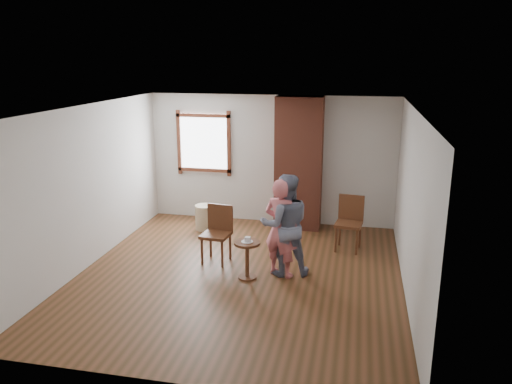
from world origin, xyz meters
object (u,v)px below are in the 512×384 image
Objects in this scene: person_pink at (281,228)px; man at (285,225)px; dining_chair_right at (350,220)px; side_table at (247,254)px; stoneware_crock at (205,217)px; dining_chair_left at (218,230)px.

man is at bearing -102.79° from person_pink.
side_table is at bearing -125.19° from dining_chair_right.
side_table is at bearing 13.82° from man.
person_pink is (-0.05, -0.07, -0.03)m from man.
stoneware_crock is 2.88m from dining_chair_right.
dining_chair_right is (2.82, -0.46, 0.29)m from stoneware_crock.
person_pink is at bearing 39.79° from man.
dining_chair_left is 1.24m from man.
man is at bearing 29.24° from side_table.
stoneware_crock is 2.45m from side_table.
person_pink is (1.13, -0.37, 0.25)m from dining_chair_left.
dining_chair_right is at bearing 46.71° from side_table.
dining_chair_right is at bearing -104.56° from person_pink.
stoneware_crock is 0.51× the size of dining_chair_right.
man is (1.86, -1.75, 0.56)m from stoneware_crock.
person_pink reaches higher than dining_chair_right.
stoneware_crock is 0.30× the size of man.
dining_chair_right is (2.14, 0.99, 0.01)m from dining_chair_left.
stoneware_crock is 1.63m from dining_chair_left.
stoneware_crock is 0.52× the size of dining_chair_left.
side_table is (0.64, -0.60, -0.13)m from dining_chair_left.
side_table is at bearing -57.16° from stoneware_crock.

